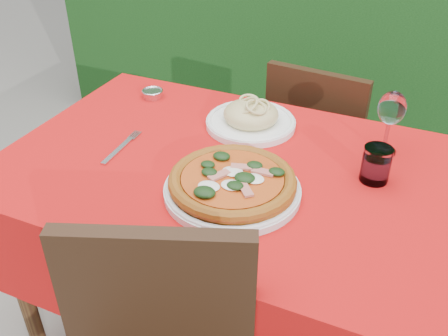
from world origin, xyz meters
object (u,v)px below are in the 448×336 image
at_px(pizza_plate, 232,184).
at_px(water_glass, 376,166).
at_px(pasta_plate, 251,118).
at_px(fork, 118,150).
at_px(chair_far, 318,148).
at_px(wine_glass, 392,111).
at_px(steel_ramekin, 153,94).

relative_size(pizza_plate, water_glass, 3.68).
distance_m(pasta_plate, fork, 0.43).
distance_m(chair_far, wine_glass, 0.62).
bearing_deg(pasta_plate, water_glass, -19.70).
height_order(chair_far, wine_glass, wine_glass).
height_order(pizza_plate, steel_ramekin, pizza_plate).
bearing_deg(fork, pasta_plate, 42.70).
height_order(chair_far, pizza_plate, chair_far).
distance_m(chair_far, water_glass, 0.69).
relative_size(water_glass, fork, 0.46).
distance_m(fork, steel_ramekin, 0.37).
xyz_separation_m(pizza_plate, fork, (-0.39, 0.05, -0.03)).
bearing_deg(water_glass, chair_far, 116.40).
xyz_separation_m(pasta_plate, fork, (-0.30, -0.30, -0.03)).
bearing_deg(pasta_plate, chair_far, 70.64).
relative_size(pizza_plate, fork, 1.70).
bearing_deg(wine_glass, pasta_plate, -178.40).
bearing_deg(wine_glass, fork, -156.08).
bearing_deg(steel_ramekin, wine_glass, -2.98).
xyz_separation_m(chair_far, water_glass, (0.27, -0.55, 0.31)).
bearing_deg(wine_glass, steel_ramekin, 177.02).
bearing_deg(fork, water_glass, 9.60).
bearing_deg(pizza_plate, fork, 172.12).
bearing_deg(steel_ramekin, fork, -75.22).
distance_m(pizza_plate, steel_ramekin, 0.63).
relative_size(chair_far, pizza_plate, 2.29).
distance_m(pasta_plate, steel_ramekin, 0.40).
height_order(pizza_plate, fork, pizza_plate).
relative_size(wine_glass, fork, 0.89).
bearing_deg(steel_ramekin, pizza_plate, -40.44).
bearing_deg(pizza_plate, wine_glass, 48.81).
xyz_separation_m(water_glass, steel_ramekin, (-0.80, 0.20, -0.03)).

